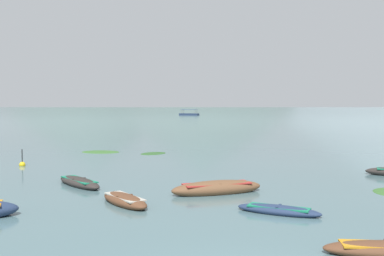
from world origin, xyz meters
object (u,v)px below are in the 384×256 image
(rowboat_0, at_px, (79,182))
(rowboat_2, at_px, (278,210))
(rowboat_6, at_px, (125,200))
(ferry_0, at_px, (189,114))
(mooring_buoy, at_px, (22,164))
(rowboat_1, at_px, (217,188))

(rowboat_0, height_order, rowboat_2, rowboat_0)
(rowboat_0, relative_size, rowboat_6, 1.14)
(rowboat_0, xyz_separation_m, ferry_0, (-3.18, 150.90, 0.30))
(rowboat_2, xyz_separation_m, mooring_buoy, (-14.59, 11.47, -0.01))
(rowboat_2, bearing_deg, rowboat_1, 121.85)
(rowboat_0, relative_size, rowboat_2, 1.09)
(rowboat_0, distance_m, rowboat_1, 6.85)
(rowboat_2, bearing_deg, rowboat_0, 150.48)
(rowboat_6, distance_m, mooring_buoy, 13.52)
(rowboat_0, relative_size, mooring_buoy, 2.88)
(rowboat_6, height_order, ferry_0, ferry_0)
(rowboat_1, bearing_deg, rowboat_6, -147.47)
(rowboat_2, relative_size, rowboat_6, 1.04)
(rowboat_0, relative_size, ferry_0, 0.42)
(mooring_buoy, bearing_deg, rowboat_2, -38.16)
(rowboat_0, height_order, mooring_buoy, mooring_buoy)
(ferry_0, distance_m, mooring_buoy, 144.47)
(rowboat_6, bearing_deg, rowboat_0, 128.30)
(rowboat_1, xyz_separation_m, ferry_0, (-9.86, 152.41, 0.23))
(rowboat_2, relative_size, ferry_0, 0.38)
(rowboat_0, height_order, rowboat_1, rowboat_1)
(rowboat_0, bearing_deg, ferry_0, 91.21)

